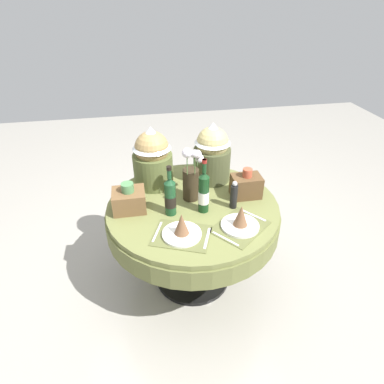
# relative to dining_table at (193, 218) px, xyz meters

# --- Properties ---
(ground) EXTENTS (8.00, 8.00, 0.00)m
(ground) POSITION_rel_dining_table_xyz_m (0.00, 0.00, -0.60)
(ground) COLOR #9E998E
(dining_table) EXTENTS (1.21, 1.21, 0.72)m
(dining_table) POSITION_rel_dining_table_xyz_m (0.00, 0.00, 0.00)
(dining_table) COLOR olive
(dining_table) RESTS_ON ground
(place_setting_left) EXTENTS (0.41, 0.37, 0.16)m
(place_setting_left) POSITION_rel_dining_table_xyz_m (-0.13, -0.32, 0.17)
(place_setting_left) COLOR brown
(place_setting_left) RESTS_ON dining_table
(place_setting_right) EXTENTS (0.43, 0.42, 0.16)m
(place_setting_right) POSITION_rel_dining_table_xyz_m (0.25, -0.30, 0.17)
(place_setting_right) COLOR brown
(place_setting_right) RESTS_ON dining_table
(flower_vase) EXTENTS (0.17, 0.18, 0.42)m
(flower_vase) POSITION_rel_dining_table_xyz_m (0.01, 0.08, 0.30)
(flower_vase) COLOR #332819
(flower_vase) RESTS_ON dining_table
(wine_bottle_left) EXTENTS (0.07, 0.07, 0.38)m
(wine_bottle_left) POSITION_rel_dining_table_xyz_m (0.06, -0.09, 0.27)
(wine_bottle_left) COLOR #143819
(wine_bottle_left) RESTS_ON dining_table
(wine_bottle_right) EXTENTS (0.08, 0.08, 0.35)m
(wine_bottle_right) POSITION_rel_dining_table_xyz_m (-0.16, -0.08, 0.26)
(wine_bottle_right) COLOR #194223
(wine_bottle_right) RESTS_ON dining_table
(pepper_mill) EXTENTS (0.05, 0.05, 0.21)m
(pepper_mill) POSITION_rel_dining_table_xyz_m (0.26, -0.09, 0.22)
(pepper_mill) COLOR black
(pepper_mill) RESTS_ON dining_table
(gift_tub_back_left) EXTENTS (0.29, 0.29, 0.46)m
(gift_tub_back_left) POSITION_rel_dining_table_xyz_m (-0.24, 0.32, 0.37)
(gift_tub_back_left) COLOR #566033
(gift_tub_back_left) RESTS_ON dining_table
(gift_tub_back_right) EXTENTS (0.28, 0.28, 0.46)m
(gift_tub_back_right) POSITION_rel_dining_table_xyz_m (0.21, 0.32, 0.37)
(gift_tub_back_right) COLOR #474C2D
(gift_tub_back_right) RESTS_ON dining_table
(woven_basket_side_left) EXTENTS (0.22, 0.18, 0.20)m
(woven_basket_side_left) POSITION_rel_dining_table_xyz_m (-0.43, 0.02, 0.20)
(woven_basket_side_left) COLOR brown
(woven_basket_side_left) RESTS_ON dining_table
(woven_basket_side_right) EXTENTS (0.21, 0.15, 0.22)m
(woven_basket_side_right) POSITION_rel_dining_table_xyz_m (0.39, 0.04, 0.21)
(woven_basket_side_right) COLOR brown
(woven_basket_side_right) RESTS_ON dining_table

